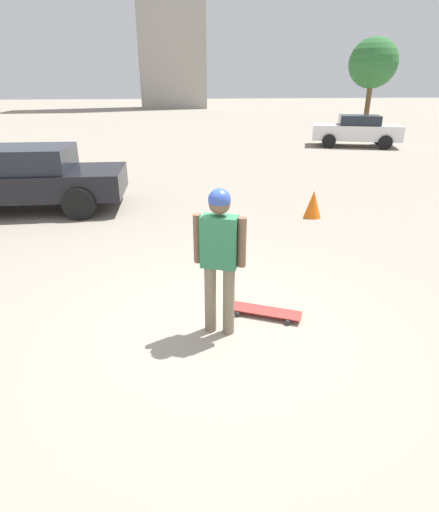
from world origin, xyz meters
The scene contains 7 objects.
ground_plane centered at (0.00, 0.00, 0.00)m, with size 220.00×220.00×0.00m, color gray.
person centered at (0.00, 0.00, 1.02)m, with size 0.34×0.53×1.67m.
skateboard centered at (-0.23, 0.61, 0.06)m, with size 0.64×0.90×0.07m.
car_parked_near centered at (-5.78, -3.35, 0.74)m, with size 2.30×4.61×1.42m.
car_parked_far centered at (-14.36, 9.55, 0.74)m, with size 3.26×4.41×1.42m.
tree_distant centered at (-25.58, 16.57, 4.27)m, with size 3.49×3.49×6.04m.
traffic_cone centered at (-3.94, 2.85, 0.29)m, with size 0.37×0.37×0.59m.
Camera 1 is at (3.85, -0.77, 2.60)m, focal length 28.00 mm.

